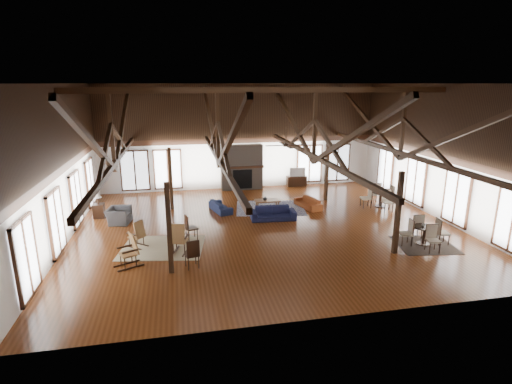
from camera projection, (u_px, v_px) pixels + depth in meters
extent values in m
plane|color=brown|center=(267.00, 228.00, 17.19)|extent=(16.00, 16.00, 0.00)
cube|color=black|center=(268.00, 83.00, 15.61)|extent=(16.00, 14.00, 0.02)
cube|color=silver|center=(240.00, 137.00, 23.02)|extent=(16.00, 0.02, 6.00)
cube|color=silver|center=(331.00, 210.00, 9.77)|extent=(16.00, 0.02, 6.00)
cube|color=silver|center=(59.00, 167.00, 14.89)|extent=(0.02, 14.00, 6.00)
cube|color=silver|center=(441.00, 153.00, 17.90)|extent=(0.02, 14.00, 6.00)
cube|color=#301E0D|center=(268.00, 90.00, 15.67)|extent=(15.60, 0.18, 0.22)
cube|color=#301E0D|center=(115.00, 163.00, 15.25)|extent=(0.16, 13.70, 0.18)
cube|color=#301E0D|center=(111.00, 128.00, 14.90)|extent=(0.14, 0.14, 2.70)
cube|color=#301E0D|center=(123.00, 122.00, 18.24)|extent=(0.15, 7.07, 3.12)
cube|color=#301E0D|center=(94.00, 145.00, 11.62)|extent=(0.15, 7.07, 3.12)
cube|color=#301E0D|center=(219.00, 160.00, 16.01)|extent=(0.16, 13.70, 0.18)
cube|color=#301E0D|center=(218.00, 126.00, 15.65)|extent=(0.14, 0.14, 2.70)
cube|color=#301E0D|center=(210.00, 121.00, 19.00)|extent=(0.15, 7.07, 3.12)
cube|color=#301E0D|center=(230.00, 141.00, 12.37)|extent=(0.15, 7.07, 3.12)
cube|color=#301E0D|center=(314.00, 156.00, 16.76)|extent=(0.16, 13.70, 0.18)
cube|color=#301E0D|center=(315.00, 124.00, 16.40)|extent=(0.14, 0.14, 2.70)
cube|color=#301E0D|center=(291.00, 119.00, 19.75)|extent=(0.15, 7.07, 3.12)
cube|color=#301E0D|center=(350.00, 138.00, 13.13)|extent=(0.15, 7.07, 3.12)
cube|color=#301E0D|center=(400.00, 153.00, 17.51)|extent=(0.16, 13.70, 0.18)
cube|color=#301E0D|center=(403.00, 122.00, 17.16)|extent=(0.14, 0.14, 2.70)
cube|color=#301E0D|center=(366.00, 118.00, 20.50)|extent=(0.15, 7.07, 3.12)
cube|color=#301E0D|center=(458.00, 135.00, 13.88)|extent=(0.15, 7.07, 3.12)
cube|color=#301E0D|center=(169.00, 229.00, 12.72)|extent=(0.16, 0.16, 3.05)
cube|color=#301E0D|center=(398.00, 213.00, 14.23)|extent=(0.16, 0.16, 3.05)
cube|color=#301E0D|center=(171.00, 179.00, 19.34)|extent=(0.16, 0.16, 3.05)
cube|color=#301E0D|center=(327.00, 172.00, 20.85)|extent=(0.16, 0.16, 3.05)
cube|color=#695C50|center=(242.00, 167.00, 23.17)|extent=(2.40, 0.62, 2.60)
cube|color=black|center=(243.00, 179.00, 23.03)|extent=(1.10, 0.06, 1.10)
cube|color=#321A0F|center=(242.00, 167.00, 22.89)|extent=(2.50, 0.20, 0.12)
cylinder|color=black|center=(286.00, 136.00, 15.27)|extent=(0.04, 0.04, 0.70)
cylinder|color=black|center=(286.00, 145.00, 15.36)|extent=(0.20, 0.20, 0.10)
cube|color=black|center=(297.00, 145.00, 15.45)|extent=(0.70, 0.12, 0.02)
cube|color=black|center=(283.00, 144.00, 15.79)|extent=(0.12, 0.70, 0.02)
cube|color=black|center=(274.00, 146.00, 15.28)|extent=(0.70, 0.12, 0.02)
cube|color=black|center=(289.00, 147.00, 14.94)|extent=(0.12, 0.70, 0.02)
imported|color=#131636|center=(273.00, 213.00, 18.12)|extent=(2.08, 0.93, 0.59)
imported|color=#171E3F|center=(221.00, 206.00, 19.33)|extent=(1.76, 1.05, 0.48)
imported|color=brown|center=(308.00, 203.00, 19.90)|extent=(1.79, 1.06, 0.49)
cube|color=brown|center=(267.00, 201.00, 19.61)|extent=(1.23, 0.64, 0.06)
cube|color=brown|center=(258.00, 207.00, 19.38)|extent=(0.06, 0.06, 0.41)
cube|color=brown|center=(256.00, 204.00, 19.76)|extent=(0.06, 0.06, 0.41)
cube|color=brown|center=(278.00, 206.00, 19.58)|extent=(0.06, 0.06, 0.41)
cube|color=brown|center=(276.00, 203.00, 19.95)|extent=(0.06, 0.06, 0.41)
imported|color=#B2B2B2|center=(265.00, 198.00, 19.51)|extent=(0.21, 0.21, 0.21)
imported|color=#343537|center=(119.00, 215.00, 17.67)|extent=(1.21, 1.10, 0.69)
cube|color=black|center=(99.00, 211.00, 18.39)|extent=(0.48, 0.48, 0.65)
cylinder|color=black|center=(98.00, 200.00, 18.26)|extent=(0.08, 0.08, 0.39)
cone|color=#F2E6CC|center=(97.00, 195.00, 18.19)|extent=(0.34, 0.34, 0.28)
cube|color=olive|center=(136.00, 236.00, 15.10)|extent=(0.63, 0.64, 0.05)
cube|color=olive|center=(140.00, 230.00, 14.92)|extent=(0.43, 0.47, 0.66)
cube|color=black|center=(133.00, 248.00, 15.04)|extent=(0.66, 0.56, 0.05)
cube|color=black|center=(141.00, 244.00, 15.36)|extent=(0.66, 0.56, 0.05)
cube|color=olive|center=(180.00, 241.00, 14.59)|extent=(0.63, 0.62, 0.05)
cube|color=olive|center=(178.00, 234.00, 14.28)|extent=(0.54, 0.34, 0.73)
cube|color=black|center=(175.00, 251.00, 14.73)|extent=(0.33, 0.87, 0.05)
cube|color=black|center=(186.00, 251.00, 14.68)|extent=(0.33, 0.87, 0.05)
cube|color=olive|center=(128.00, 254.00, 13.44)|extent=(0.66, 0.67, 0.05)
cube|color=olive|center=(134.00, 243.00, 13.48)|extent=(0.39, 0.54, 0.73)
cube|color=black|center=(131.00, 268.00, 13.38)|extent=(0.84, 0.43, 0.05)
cube|color=black|center=(127.00, 263.00, 13.71)|extent=(0.84, 0.43, 0.05)
cube|color=black|center=(192.00, 228.00, 15.79)|extent=(0.54, 0.54, 0.05)
cube|color=black|center=(186.00, 222.00, 15.63)|extent=(0.16, 0.43, 0.57)
cylinder|color=black|center=(192.00, 234.00, 15.85)|extent=(0.04, 0.04, 0.47)
cube|color=black|center=(192.00, 255.00, 13.36)|extent=(0.53, 0.53, 0.05)
cube|color=black|center=(193.00, 249.00, 13.11)|extent=(0.43, 0.14, 0.57)
cylinder|color=black|center=(192.00, 261.00, 13.42)|extent=(0.04, 0.04, 0.47)
cylinder|color=black|center=(425.00, 227.00, 15.23)|extent=(0.83, 0.83, 0.04)
cylinder|color=black|center=(424.00, 235.00, 15.32)|extent=(0.10, 0.10, 0.68)
cylinder|color=black|center=(423.00, 244.00, 15.41)|extent=(0.50, 0.50, 0.04)
cylinder|color=black|center=(381.00, 192.00, 19.90)|extent=(0.88, 0.88, 0.04)
cylinder|color=black|center=(381.00, 199.00, 19.99)|extent=(0.10, 0.10, 0.73)
cylinder|color=black|center=(380.00, 206.00, 20.09)|extent=(0.53, 0.53, 0.04)
imported|color=#B2B2B2|center=(423.00, 225.00, 15.26)|extent=(0.16, 0.16, 0.10)
imported|color=#B2B2B2|center=(380.00, 191.00, 19.93)|extent=(0.13, 0.13, 0.09)
cube|color=black|center=(296.00, 181.00, 24.13)|extent=(1.19, 0.45, 0.59)
imported|color=#B2B2B2|center=(297.00, 172.00, 23.99)|extent=(0.95, 0.21, 0.54)
cube|color=tan|center=(163.00, 247.00, 15.09)|extent=(3.38, 2.85, 0.01)
cube|color=#1A1A4A|center=(270.00, 208.00, 19.87)|extent=(3.71, 3.02, 0.01)
cube|color=black|center=(425.00, 245.00, 15.35)|extent=(2.39, 2.23, 0.01)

